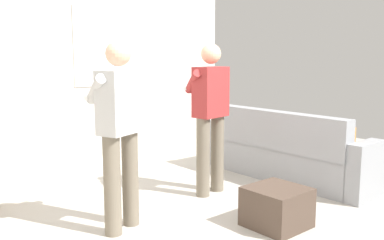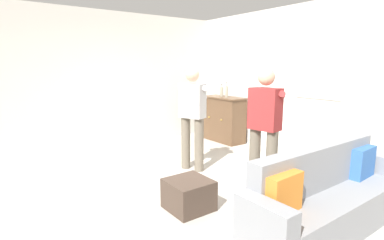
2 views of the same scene
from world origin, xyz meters
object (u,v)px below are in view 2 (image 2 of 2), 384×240
at_px(bottle_liquor_amber, 222,92).
at_px(ottoman, 189,195).
at_px(bottle_wine_green, 227,92).
at_px(person_standing_left, 193,114).
at_px(sideboard_cabinet, 223,119).
at_px(couch, 329,200).
at_px(person_standing_right, 265,125).

xyz_separation_m(bottle_liquor_amber, ottoman, (2.34, -2.58, -0.94)).
bearing_deg(bottle_wine_green, person_standing_left, -58.83).
bearing_deg(sideboard_cabinet, ottoman, -48.61).
bearing_deg(bottle_liquor_amber, couch, -25.12).
bearing_deg(sideboard_cabinet, person_standing_right, -30.80).
bearing_deg(ottoman, bottle_wine_green, 129.89).
xyz_separation_m(bottle_wine_green, person_standing_right, (2.30, -1.43, -0.21)).
xyz_separation_m(bottle_wine_green, person_standing_left, (1.00, -1.66, -0.21)).
xyz_separation_m(sideboard_cabinet, person_standing_left, (1.15, -1.70, 0.43)).
relative_size(sideboard_cabinet, bottle_wine_green, 3.22).
distance_m(sideboard_cabinet, person_standing_right, 2.89).
relative_size(couch, bottle_wine_green, 6.74).
relative_size(bottle_wine_green, ottoman, 0.69).
bearing_deg(person_standing_left, bottle_liquor_amber, 125.65).
relative_size(bottle_wine_green, bottle_liquor_amber, 1.20).
height_order(person_standing_left, person_standing_right, same).
bearing_deg(sideboard_cabinet, couch, -25.39).
height_order(couch, bottle_liquor_amber, bottle_liquor_amber).
distance_m(bottle_liquor_amber, person_standing_right, 2.93).
bearing_deg(person_standing_left, sideboard_cabinet, 124.16).
bearing_deg(bottle_wine_green, ottoman, -50.11).
relative_size(sideboard_cabinet, ottoman, 2.20).
bearing_deg(person_standing_right, couch, -10.99).
distance_m(bottle_wine_green, bottle_liquor_amber, 0.23).
xyz_separation_m(ottoman, person_standing_left, (-1.11, 0.87, 0.75)).
bearing_deg(person_standing_right, ottoman, -99.61).
bearing_deg(person_standing_right, bottle_wine_green, 148.26).
xyz_separation_m(couch, person_standing_right, (-1.06, 0.21, 0.60)).
xyz_separation_m(sideboard_cabinet, bottle_liquor_amber, (-0.08, 0.02, 0.62)).
distance_m(couch, ottoman, 1.55).
relative_size(couch, bottle_liquor_amber, 8.12).
height_order(bottle_wine_green, person_standing_left, person_standing_left).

